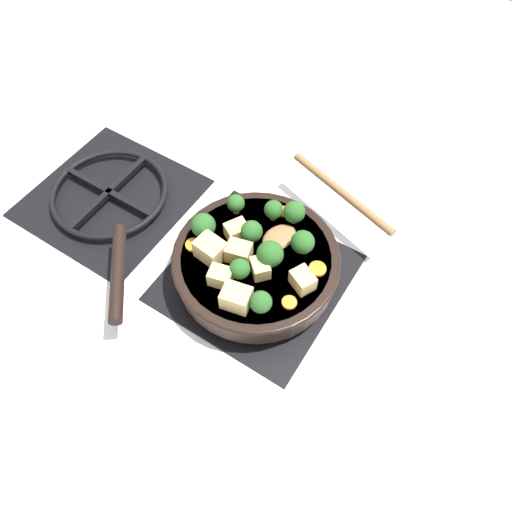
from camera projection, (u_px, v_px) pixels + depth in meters
name	position (u px, v px, depth m)	size (l,w,h in m)	color
ground_plane	(256.00, 278.00, 0.94)	(2.40, 2.40, 0.00)	white
front_burner_grate	(256.00, 275.00, 0.93)	(0.31, 0.31, 0.03)	black
rear_burner_grate	(110.00, 195.00, 1.03)	(0.31, 0.31, 0.03)	black
skillet_pan	(254.00, 263.00, 0.89)	(0.39, 0.41, 0.05)	black
wooden_spoon	(317.00, 210.00, 0.92)	(0.24, 0.25, 0.02)	olive
tofu_cube_center_large	(236.00, 298.00, 0.81)	(0.05, 0.04, 0.04)	#DBB770
tofu_cube_near_handle	(260.00, 268.00, 0.84)	(0.04, 0.03, 0.03)	#DBB770
tofu_cube_east_chunk	(237.00, 231.00, 0.89)	(0.04, 0.03, 0.03)	#DBB770
tofu_cube_west_chunk	(211.00, 250.00, 0.86)	(0.05, 0.04, 0.04)	#DBB770
tofu_cube_back_piece	(303.00, 280.00, 0.83)	(0.04, 0.03, 0.03)	#DBB770
tofu_cube_front_piece	(239.00, 252.00, 0.86)	(0.04, 0.03, 0.03)	#DBB770
tofu_cube_mid_small	(221.00, 277.00, 0.83)	(0.04, 0.03, 0.03)	#DBB770
broccoli_floret_near_spoon	(252.00, 232.00, 0.87)	(0.04, 0.04, 0.05)	#709956
broccoli_floret_center_top	(203.00, 226.00, 0.88)	(0.04, 0.04, 0.05)	#709956
broccoli_floret_east_rim	(238.00, 268.00, 0.83)	(0.04, 0.04, 0.04)	#709956
broccoli_floret_west_rim	(294.00, 212.00, 0.90)	(0.04, 0.04, 0.05)	#709956
broccoli_floret_north_edge	(273.00, 210.00, 0.90)	(0.03, 0.03, 0.04)	#709956
broccoli_floret_south_cluster	(303.00, 242.00, 0.86)	(0.04, 0.04, 0.05)	#709956
broccoli_floret_mid_floret	(236.00, 204.00, 0.91)	(0.03, 0.03, 0.04)	#709956
broccoli_floret_small_inner	(261.00, 302.00, 0.80)	(0.04, 0.04, 0.04)	#709956
broccoli_floret_tall_stem	(272.00, 252.00, 0.84)	(0.05, 0.05, 0.05)	#709956
carrot_slice_orange_thin	(317.00, 269.00, 0.86)	(0.03, 0.03, 0.01)	orange
carrot_slice_near_center	(283.00, 212.00, 0.93)	(0.02, 0.02, 0.01)	orange
carrot_slice_edge_slice	(193.00, 245.00, 0.89)	(0.03, 0.03, 0.01)	orange
carrot_slice_under_broccoli	(289.00, 303.00, 0.82)	(0.03, 0.03, 0.01)	orange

